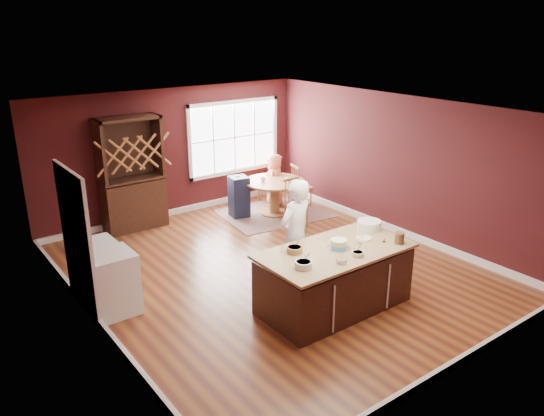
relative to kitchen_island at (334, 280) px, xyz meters
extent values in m
plane|color=brown|center=(0.02, 1.50, -0.44)|extent=(7.00, 7.00, 0.00)
plane|color=white|center=(0.02, 1.50, 2.26)|extent=(7.00, 7.00, 0.00)
plane|color=#3E1213|center=(0.02, 5.00, 0.91)|extent=(6.00, 0.00, 6.00)
plane|color=#3E1213|center=(0.02, -2.00, 0.91)|extent=(6.00, 0.00, 6.00)
plane|color=#3E1213|center=(-2.98, 1.50, 0.91)|extent=(0.00, 7.00, 7.00)
plane|color=#3E1213|center=(3.02, 1.50, 0.91)|extent=(0.00, 7.00, 7.00)
cube|color=#392012|center=(0.00, 0.00, -0.02)|extent=(2.15, 1.09, 0.83)
cube|color=beige|center=(0.00, 0.00, 0.46)|extent=(2.23, 1.17, 0.04)
cylinder|color=brown|center=(1.70, 3.70, -0.42)|extent=(0.61, 0.61, 0.04)
cylinder|color=brown|center=(1.70, 3.70, -0.08)|extent=(0.22, 0.22, 0.67)
cylinder|color=brown|center=(1.70, 3.70, 0.29)|extent=(1.30, 1.30, 0.04)
imported|color=white|center=(-0.09, 0.80, 0.45)|extent=(0.72, 0.55, 1.78)
cylinder|color=white|center=(-0.75, -0.18, 0.53)|extent=(0.24, 0.24, 0.09)
cylinder|color=#AE7C4C|center=(-0.53, 0.27, 0.52)|extent=(0.23, 0.23, 0.09)
cylinder|color=silver|center=(-0.25, -0.38, 0.51)|extent=(0.15, 0.15, 0.06)
cylinder|color=beige|center=(0.09, -0.35, 0.51)|extent=(0.17, 0.17, 0.06)
cylinder|color=silver|center=(0.43, -0.07, 0.55)|extent=(0.07, 0.07, 0.13)
cylinder|color=beige|center=(0.61, 0.04, 0.49)|extent=(0.24, 0.24, 0.02)
cylinder|color=silver|center=(0.97, 0.28, 0.55)|extent=(0.37, 0.37, 0.13)
cylinder|color=brown|center=(0.89, -0.40, 0.57)|extent=(0.14, 0.14, 0.17)
cube|color=brown|center=(1.70, 3.70, -0.43)|extent=(2.42, 1.98, 0.01)
imported|color=#EC7259|center=(2.03, 4.13, 0.16)|extent=(0.70, 0.67, 1.20)
cylinder|color=beige|center=(2.00, 3.60, 0.32)|extent=(0.22, 0.22, 0.02)
imported|color=white|center=(1.48, 3.81, 0.36)|extent=(0.14, 0.14, 0.09)
cube|color=#372214|center=(-1.06, 4.72, 0.69)|extent=(1.23, 0.51, 2.26)
cube|color=silver|center=(-2.62, 1.78, 0.02)|extent=(0.63, 0.61, 0.91)
cube|color=white|center=(-2.62, 2.42, -0.01)|extent=(0.60, 0.58, 0.87)
camera|label=1|loc=(-4.83, -4.98, 3.55)|focal=35.00mm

